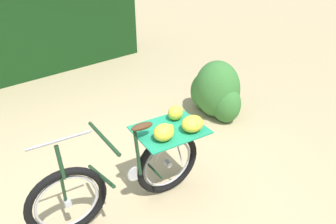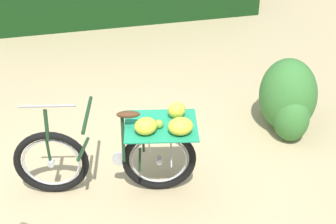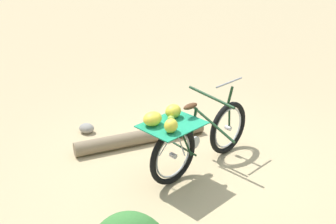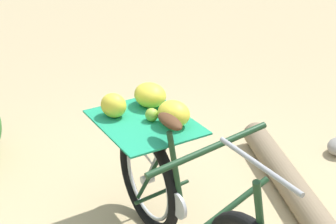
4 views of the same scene
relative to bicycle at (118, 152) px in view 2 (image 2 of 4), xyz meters
The scene contains 3 objects.
ground_plane 0.49m from the bicycle, behind, with size 60.00×60.00×0.00m, color tan.
bicycle is the anchor object (origin of this frame).
shrub_cluster 2.18m from the bicycle, 102.17° to the left, with size 0.93×0.64×0.89m.
Camera 2 is at (3.93, -0.83, 3.50)m, focal length 54.64 mm.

